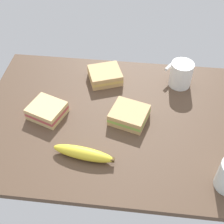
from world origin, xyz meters
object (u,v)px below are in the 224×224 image
sandwich_side (129,115)px  sandwich_extra (47,111)px  coffee_mug_black (181,74)px  sandwich_main (105,75)px  banana (83,153)px

sandwich_side → sandwich_extra: 27.80cm
coffee_mug_black → sandwich_main: 28.29cm
coffee_mug_black → sandwich_extra: (-45.27, -21.38, -2.73)cm
sandwich_side → banana: bearing=-126.2°
sandwich_extra → coffee_mug_black: bearing=25.3°
sandwich_side → sandwich_extra: same height
coffee_mug_black → banana: size_ratio=0.53×
sandwich_side → sandwich_extra: size_ratio=1.02×
coffee_mug_black → banana: (-29.91, -37.34, -2.97)cm
coffee_mug_black → banana: coffee_mug_black is taller
sandwich_side → banana: sandwich_side is taller
sandwich_main → banana: bearing=-92.7°
sandwich_extra → banana: (15.37, -15.96, -0.25)cm
sandwich_extra → banana: bearing=-46.1°
banana → sandwich_extra: bearing=133.9°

